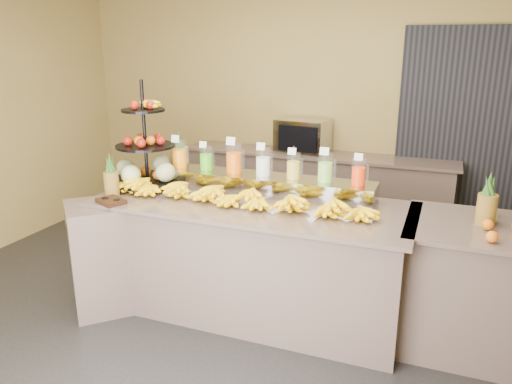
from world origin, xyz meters
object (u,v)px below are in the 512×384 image
Objects in this scene: pitcher_tray at (263,184)px; oven_warmer at (303,136)px; right_fruit_pile at (508,224)px; condiment_caddy at (111,201)px; fruit_stand at (151,160)px; banana_heap at (233,194)px.

oven_warmer reaches higher than pitcher_tray.
right_fruit_pile is at bearing -39.31° from oven_warmer.
pitcher_tray is 8.56× the size of condiment_caddy.
oven_warmer reaches higher than condiment_caddy.
pitcher_tray is 4.53× the size of right_fruit_pile.
fruit_stand reaches higher than oven_warmer.
fruit_stand is at bearing -108.49° from oven_warmer.
fruit_stand is (-0.97, -0.16, 0.16)m from pitcher_tray.
condiment_caddy is (-0.89, -0.35, -0.06)m from banana_heap.
fruit_stand is at bearing 167.94° from banana_heap.
pitcher_tray is 1.83m from right_fruit_pile.
oven_warmer is (-1.96, 1.95, 0.12)m from right_fruit_pile.
oven_warmer reaches higher than banana_heap.
condiment_caddy is 0.53× the size of right_fruit_pile.
banana_heap is at bearing -83.42° from oven_warmer.
pitcher_tray reaches higher than condiment_caddy.
fruit_stand is 2.01m from oven_warmer.
banana_heap is at bearing -108.41° from pitcher_tray.
banana_heap is 10.09× the size of condiment_caddy.
right_fruit_pile reaches higher than banana_heap.
condiment_caddy is at bearing -171.76° from right_fruit_pile.
condiment_caddy is at bearing -145.34° from pitcher_tray.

